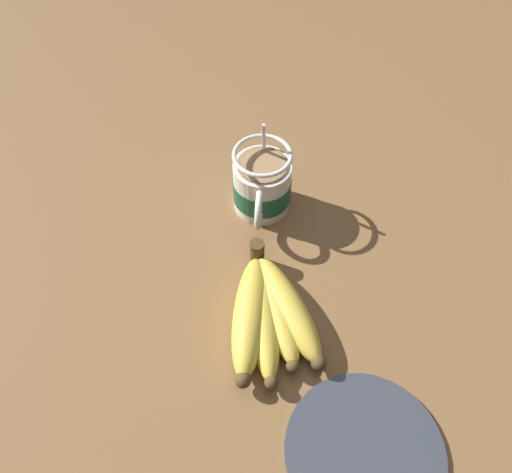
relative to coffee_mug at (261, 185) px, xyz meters
The scene contains 4 objects.
table 7.55cm from the coffee_mug, 46.50° to the left, with size 134.79×134.79×3.23cm.
coffee_mug is the anchor object (origin of this frame).
banana_bunch 19.39cm from the coffee_mug, ahead, with size 19.71×12.62×4.43cm.
small_plate 37.23cm from the coffee_mug, 22.23° to the left, with size 17.62×17.62×0.60cm.
Camera 1 is at (45.38, 0.14, 61.22)cm, focal length 35.00 mm.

